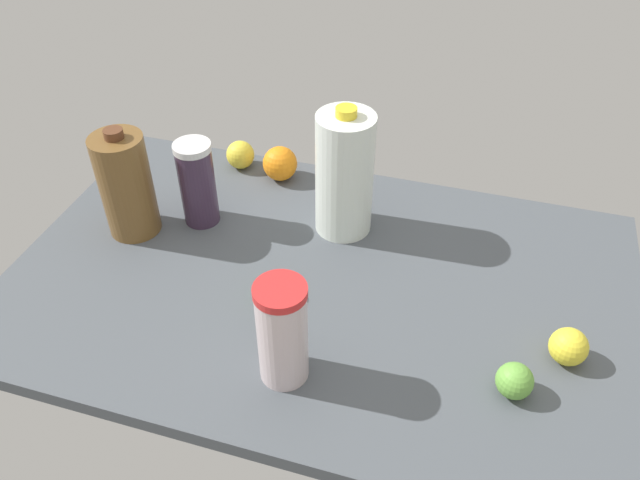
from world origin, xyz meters
TOP-DOWN VIEW (x-y plane):
  - countertop at (0.00, 0.00)cm, footprint 120.00×76.00cm
  - milk_jug at (0.18, -17.09)cm, footprint 11.72×11.72cm
  - chocolate_milk_jug at (41.90, -3.89)cm, footprint 10.62×10.62cm
  - shaker_bottle at (29.65, -10.72)cm, footprint 7.69×7.69cm
  - tumbler_cup at (-0.69, 22.94)cm, footprint 8.32×8.32cm
  - lemon_by_jug at (29.38, -32.15)cm, footprint 6.69×6.69cm
  - lemon_beside_bowl at (-45.21, 6.82)cm, footprint 6.47×6.47cm
  - orange_near_front at (18.70, -30.33)cm, footprint 8.02×8.02cm
  - lime_loose at (7.17, 6.73)cm, footprint 5.28×5.28cm
  - lime_far_back at (-37.02, 16.32)cm, footprint 6.01×6.01cm

SIDE VIEW (x-z plane):
  - countertop at x=0.00cm, z-range 0.00..3.00cm
  - lime_loose at x=7.17cm, z-range 3.00..8.28cm
  - lime_far_back at x=-37.02cm, z-range 3.00..9.01cm
  - lemon_beside_bowl at x=-45.21cm, z-range 3.00..9.47cm
  - lemon_by_jug at x=29.38cm, z-range 3.00..9.69cm
  - orange_near_front at x=18.70cm, z-range 3.00..11.02cm
  - shaker_bottle at x=29.65cm, z-range 3.04..21.89cm
  - tumbler_cup at x=-0.69cm, z-range 3.04..22.66cm
  - chocolate_milk_jug at x=41.90cm, z-range 2.22..26.11cm
  - milk_jug at x=0.18cm, z-range 2.22..30.34cm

